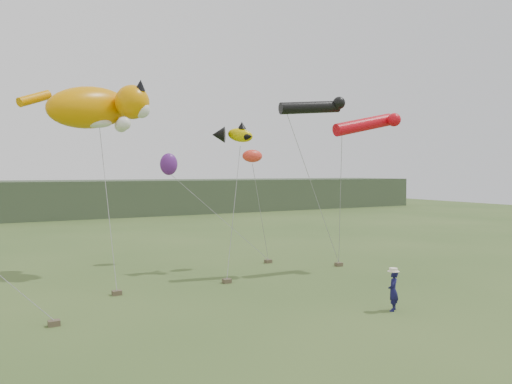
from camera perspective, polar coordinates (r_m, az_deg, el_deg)
ground at (r=19.03m, az=6.00°, el=-12.94°), size 120.00×120.00×0.00m
headland at (r=60.26m, az=-21.84°, el=-0.78°), size 90.00×13.00×4.00m
festival_attendant at (r=18.93m, az=15.41°, el=-10.82°), size 0.64×0.60×1.46m
sandbag_anchors at (r=22.95m, az=-4.30°, el=-10.05°), size 14.94×6.59×0.19m
cat_kite at (r=25.85m, az=-17.49°, el=9.25°), size 5.95×3.62×2.64m
fish_kite at (r=25.45m, az=-2.72°, el=6.58°), size 2.31×1.50×1.13m
tube_kites at (r=25.51m, az=10.38°, el=8.45°), size 6.42×1.94×1.95m
misc_kites at (r=27.10m, az=-6.41°, el=3.53°), size 4.43×4.10×1.34m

